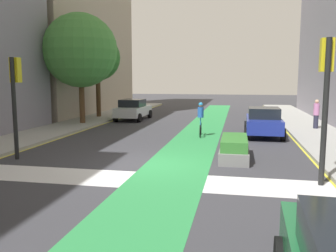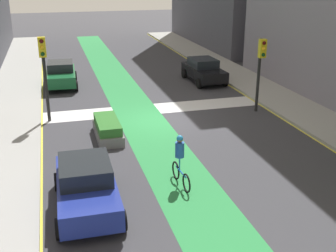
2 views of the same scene
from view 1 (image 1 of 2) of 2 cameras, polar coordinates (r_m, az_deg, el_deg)
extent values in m
plane|color=#38383D|center=(13.05, -3.04, -6.16)|extent=(120.00, 120.00, 0.00)
cube|color=#2D8C47|center=(12.84, 1.44, -6.36)|extent=(2.40, 60.00, 0.01)
cube|color=silver|center=(11.19, -5.59, -8.51)|extent=(12.00, 1.80, 0.01)
cube|color=yellow|center=(15.62, -24.98, -4.56)|extent=(0.16, 60.00, 0.01)
cube|color=yellow|center=(12.98, 23.77, -6.85)|extent=(0.16, 60.00, 0.01)
cylinder|color=black|center=(11.11, 23.91, 1.91)|extent=(0.16, 0.16, 4.25)
cube|color=gold|center=(11.29, 24.14, 10.37)|extent=(0.35, 0.28, 0.95)
sphere|color=#3F0A0A|center=(11.45, 24.07, 11.84)|extent=(0.20, 0.20, 0.20)
sphere|color=yellow|center=(11.42, 23.98, 10.34)|extent=(0.20, 0.20, 0.20)
sphere|color=#0C3814|center=(11.41, 23.90, 8.84)|extent=(0.20, 0.20, 0.20)
cylinder|color=black|center=(14.78, -23.44, 2.52)|extent=(0.16, 0.16, 3.91)
cube|color=gold|center=(14.91, -23.30, 8.25)|extent=(0.35, 0.28, 0.95)
sphere|color=#3F0A0A|center=(15.03, -23.06, 9.40)|extent=(0.20, 0.20, 0.20)
sphere|color=yellow|center=(15.02, -23.00, 8.26)|extent=(0.20, 0.20, 0.20)
sphere|color=#0C3814|center=(15.02, -22.94, 7.12)|extent=(0.20, 0.20, 0.20)
cube|color=navy|center=(20.01, 15.06, 0.35)|extent=(1.87, 4.23, 0.70)
cube|color=black|center=(19.75, 15.15, 2.07)|extent=(1.63, 2.03, 0.55)
cylinder|color=black|center=(21.49, 12.44, -0.03)|extent=(0.23, 0.64, 0.64)
cylinder|color=black|center=(21.58, 17.23, -0.16)|extent=(0.23, 0.64, 0.64)
cylinder|color=black|center=(18.58, 12.48, -1.20)|extent=(0.23, 0.64, 0.64)
cylinder|color=black|center=(18.68, 18.01, -1.35)|extent=(0.23, 0.64, 0.64)
cube|color=silver|center=(27.22, -5.58, 2.42)|extent=(1.87, 4.23, 0.70)
cube|color=black|center=(26.98, -5.72, 3.70)|extent=(1.63, 2.03, 0.55)
cylinder|color=black|center=(28.92, -6.38, 2.01)|extent=(0.23, 0.64, 0.64)
cylinder|color=black|center=(28.40, -2.93, 1.95)|extent=(0.23, 0.64, 0.64)
cylinder|color=black|center=(26.16, -8.43, 1.40)|extent=(0.23, 0.64, 0.64)
cylinder|color=black|center=(25.59, -4.65, 1.31)|extent=(0.23, 0.64, 0.64)
torus|color=black|center=(19.93, 5.30, -0.41)|extent=(0.11, 0.68, 0.68)
torus|color=black|center=(18.90, 5.19, -0.85)|extent=(0.11, 0.68, 0.68)
cylinder|color=#2672BF|center=(19.39, 5.25, -0.10)|extent=(0.13, 0.95, 0.06)
cylinder|color=#2672BF|center=(19.21, 5.24, 0.64)|extent=(0.05, 0.05, 0.50)
cylinder|color=#2659B2|center=(19.15, 5.26, 2.20)|extent=(0.32, 0.32, 0.55)
sphere|color=#8C6647|center=(19.12, 5.28, 3.35)|extent=(0.22, 0.22, 0.22)
sphere|color=#268CCC|center=(19.12, 5.28, 3.47)|extent=(0.23, 0.23, 0.23)
cylinder|color=#262638|center=(23.05, 22.65, 0.63)|extent=(0.28, 0.28, 0.79)
cylinder|color=#BF72A5|center=(22.98, 22.74, 2.48)|extent=(0.34, 0.34, 0.70)
sphere|color=tan|center=(22.94, 22.80, 3.65)|extent=(0.23, 0.23, 0.23)
cylinder|color=brown|center=(24.58, -13.66, 4.11)|extent=(0.36, 0.36, 3.11)
sphere|color=#478C3D|center=(24.62, -13.90, 11.70)|extent=(4.88, 4.88, 4.88)
cylinder|color=brown|center=(28.59, -11.12, 4.89)|extent=(0.36, 0.36, 3.36)
sphere|color=#2D6B28|center=(28.61, -11.27, 10.73)|extent=(3.54, 3.54, 3.54)
cube|color=slate|center=(14.12, 10.57, -4.29)|extent=(1.09, 2.84, 0.45)
cube|color=#33722D|center=(14.04, 10.61, -2.59)|extent=(0.98, 2.56, 0.40)
camera|label=2|loc=(32.39, 15.28, 14.72)|focal=45.58mm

